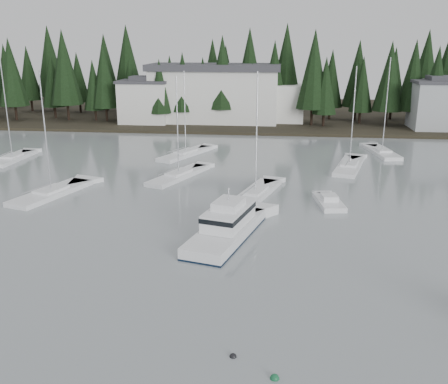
{
  "coord_description": "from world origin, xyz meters",
  "views": [
    {
      "loc": [
        7.65,
        -14.62,
        15.52
      ],
      "look_at": [
        2.86,
        28.07,
        2.5
      ],
      "focal_mm": 40.0,
      "sensor_mm": 36.0,
      "label": 1
    }
  ],
  "objects_px": {
    "sailboat_9": "(13,159)",
    "sailboat_10": "(349,167)",
    "house_west": "(145,101)",
    "harbor_inn": "(225,94)",
    "sailboat_5": "(179,177)",
    "sailboat_6": "(52,194)",
    "runabout_1": "(329,203)",
    "cabin_cruiser_center": "(227,229)",
    "sailboat_4": "(382,153)",
    "house_east_a": "(441,104)",
    "sailboat_1": "(255,195)",
    "sailboat_11": "(186,155)"
  },
  "relations": [
    {
      "from": "house_east_a",
      "to": "sailboat_10",
      "type": "height_order",
      "value": "sailboat_10"
    },
    {
      "from": "sailboat_4",
      "to": "sailboat_10",
      "type": "xyz_separation_m",
      "value": [
        -5.71,
        -8.96,
        -0.02
      ]
    },
    {
      "from": "house_west",
      "to": "house_east_a",
      "type": "distance_m",
      "value": 54.01
    },
    {
      "from": "cabin_cruiser_center",
      "to": "sailboat_10",
      "type": "distance_m",
      "value": 28.26
    },
    {
      "from": "harbor_inn",
      "to": "house_west",
      "type": "bearing_deg",
      "value": -167.48
    },
    {
      "from": "house_west",
      "to": "house_east_a",
      "type": "relative_size",
      "value": 0.9
    },
    {
      "from": "sailboat_5",
      "to": "sailboat_9",
      "type": "bearing_deg",
      "value": 97.23
    },
    {
      "from": "sailboat_1",
      "to": "sailboat_10",
      "type": "height_order",
      "value": "sailboat_1"
    },
    {
      "from": "cabin_cruiser_center",
      "to": "runabout_1",
      "type": "relative_size",
      "value": 2.08
    },
    {
      "from": "sailboat_5",
      "to": "house_east_a",
      "type": "bearing_deg",
      "value": -25.93
    },
    {
      "from": "harbor_inn",
      "to": "sailboat_10",
      "type": "relative_size",
      "value": 2.24
    },
    {
      "from": "sailboat_5",
      "to": "sailboat_6",
      "type": "distance_m",
      "value": 14.61
    },
    {
      "from": "house_east_a",
      "to": "harbor_inn",
      "type": "height_order",
      "value": "harbor_inn"
    },
    {
      "from": "house_east_a",
      "to": "sailboat_6",
      "type": "distance_m",
      "value": 68.81
    },
    {
      "from": "runabout_1",
      "to": "sailboat_6",
      "type": "bearing_deg",
      "value": 81.1
    },
    {
      "from": "house_west",
      "to": "sailboat_6",
      "type": "relative_size",
      "value": 0.71
    },
    {
      "from": "sailboat_10",
      "to": "sailboat_6",
      "type": "bearing_deg",
      "value": 130.19
    },
    {
      "from": "sailboat_6",
      "to": "sailboat_11",
      "type": "distance_m",
      "value": 22.86
    },
    {
      "from": "sailboat_9",
      "to": "sailboat_10",
      "type": "xyz_separation_m",
      "value": [
        45.02,
        0.66,
        -0.03
      ]
    },
    {
      "from": "cabin_cruiser_center",
      "to": "house_west",
      "type": "bearing_deg",
      "value": 36.09
    },
    {
      "from": "sailboat_9",
      "to": "sailboat_11",
      "type": "distance_m",
      "value": 23.56
    },
    {
      "from": "house_west",
      "to": "sailboat_11",
      "type": "distance_m",
      "value": 28.85
    },
    {
      "from": "runabout_1",
      "to": "house_west",
      "type": "bearing_deg",
      "value": 24.98
    },
    {
      "from": "sailboat_1",
      "to": "sailboat_11",
      "type": "distance_m",
      "value": 21.19
    },
    {
      "from": "sailboat_6",
      "to": "sailboat_11",
      "type": "relative_size",
      "value": 1.09
    },
    {
      "from": "house_west",
      "to": "sailboat_5",
      "type": "height_order",
      "value": "sailboat_5"
    },
    {
      "from": "sailboat_9",
      "to": "sailboat_5",
      "type": "bearing_deg",
      "value": -103.54
    },
    {
      "from": "sailboat_1",
      "to": "house_west",
      "type": "bearing_deg",
      "value": 44.65
    },
    {
      "from": "sailboat_5",
      "to": "sailboat_6",
      "type": "relative_size",
      "value": 0.92
    },
    {
      "from": "sailboat_6",
      "to": "runabout_1",
      "type": "relative_size",
      "value": 2.4
    },
    {
      "from": "house_west",
      "to": "sailboat_10",
      "type": "distance_m",
      "value": 46.32
    },
    {
      "from": "sailboat_4",
      "to": "sailboat_9",
      "type": "xyz_separation_m",
      "value": [
        -50.73,
        -9.62,
        0.01
      ]
    },
    {
      "from": "harbor_inn",
      "to": "house_east_a",
      "type": "bearing_deg",
      "value": -6.36
    },
    {
      "from": "sailboat_1",
      "to": "sailboat_10",
      "type": "xyz_separation_m",
      "value": [
        11.3,
        13.41,
        -0.0
      ]
    },
    {
      "from": "harbor_inn",
      "to": "sailboat_4",
      "type": "relative_size",
      "value": 2.11
    },
    {
      "from": "house_west",
      "to": "sailboat_1",
      "type": "relative_size",
      "value": 0.72
    },
    {
      "from": "house_west",
      "to": "sailboat_1",
      "type": "height_order",
      "value": "sailboat_1"
    },
    {
      "from": "house_west",
      "to": "sailboat_10",
      "type": "bearing_deg",
      "value": -41.22
    },
    {
      "from": "house_east_a",
      "to": "harbor_inn",
      "type": "relative_size",
      "value": 0.36
    },
    {
      "from": "sailboat_9",
      "to": "runabout_1",
      "type": "bearing_deg",
      "value": -108.77
    },
    {
      "from": "sailboat_1",
      "to": "sailboat_5",
      "type": "bearing_deg",
      "value": 72.34
    },
    {
      "from": "sailboat_4",
      "to": "sailboat_6",
      "type": "bearing_deg",
      "value": 112.94
    },
    {
      "from": "house_east_a",
      "to": "sailboat_9",
      "type": "bearing_deg",
      "value": -154.98
    },
    {
      "from": "sailboat_6",
      "to": "sailboat_5",
      "type": "bearing_deg",
      "value": -37.38
    },
    {
      "from": "sailboat_1",
      "to": "sailboat_4",
      "type": "relative_size",
      "value": 0.95
    },
    {
      "from": "sailboat_11",
      "to": "sailboat_1",
      "type": "bearing_deg",
      "value": -125.01
    },
    {
      "from": "sailboat_9",
      "to": "sailboat_6",
      "type": "bearing_deg",
      "value": -139.03
    },
    {
      "from": "sailboat_5",
      "to": "sailboat_10",
      "type": "distance_m",
      "value": 21.88
    },
    {
      "from": "house_east_a",
      "to": "house_west",
      "type": "bearing_deg",
      "value": 178.94
    },
    {
      "from": "sailboat_5",
      "to": "sailboat_10",
      "type": "xyz_separation_m",
      "value": [
        20.74,
        6.99,
        0.0
      ]
    }
  ]
}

